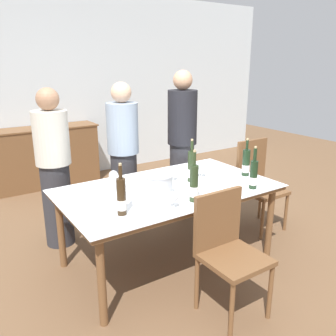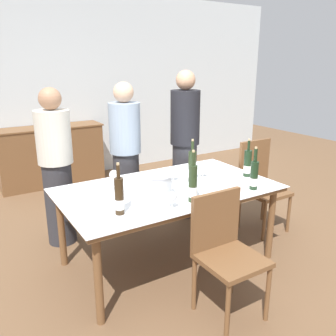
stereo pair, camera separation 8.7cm
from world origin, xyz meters
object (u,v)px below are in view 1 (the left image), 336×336
Objects in this scene: wine_glass_2 at (173,171)px; wine_glass_3 at (202,167)px; wine_bottle_1 at (194,184)px; wine_glass_1 at (115,180)px; wine_bottle_3 at (192,167)px; wine_glass_4 at (174,197)px; chair_near_front at (227,245)px; person_guest_left at (124,158)px; sideboard_cabinet at (46,157)px; wine_bottle_2 at (121,197)px; person_host at (54,170)px; wine_glass_0 at (113,176)px; person_guest_right at (182,146)px; chair_right_end at (257,180)px; dining_table at (168,194)px; wine_bottle_4 at (246,163)px; ice_bucket at (159,185)px; wine_bottle_0 at (254,175)px.

wine_glass_2 is 0.29m from wine_glass_3.
wine_bottle_1 is 2.77× the size of wine_glass_1.
wine_bottle_3 reaches higher than wine_glass_4.
chair_near_front is (-0.28, -0.80, -0.34)m from wine_bottle_3.
wine_glass_1 is at bearing -121.37° from person_guest_left.
wine_bottle_3 reaches higher than sideboard_cabinet.
person_host is at bearing 96.57° from wine_bottle_2.
wine_glass_0 is 1.18m from chair_near_front.
chair_right_end is at bearing -53.18° from person_guest_right.
dining_table is 0.24m from wine_glass_2.
wine_glass_4 is (0.16, -0.70, -0.01)m from wine_glass_0.
wine_glass_4 reaches higher than dining_table.
wine_glass_4 is at bearing -161.12° from chair_right_end.
chair_right_end is (0.41, 0.22, -0.30)m from wine_bottle_4.
sideboard_cabinet is at bearing 105.71° from wine_glass_3.
dining_table is 1.08m from person_guest_right.
chair_near_front is at bearing -109.34° from wine_bottle_3.
wine_glass_2 is at bearing -19.48° from wine_glass_0.
wine_glass_0 is at bearing 140.93° from dining_table.
chair_near_front is at bearing -66.67° from person_host.
ice_bucket reaches higher than chair_near_front.
wine_glass_1 is at bearing 167.89° from wine_bottle_3.
dining_table is 0.85m from wine_bottle_4.
wine_bottle_3 is (0.28, 0.40, -0.01)m from wine_bottle_1.
wine_bottle_2 is at bearing -117.21° from person_guest_left.
wine_glass_3 is 0.09× the size of person_guest_left.
chair_near_front is at bearing -149.96° from wine_bottle_0.
wine_glass_4 is 1.39m from person_host.
wine_glass_4 is 0.15× the size of chair_near_front.
wine_bottle_3 is at bearing -72.38° from person_guest_left.
ice_bucket is 1.02m from person_guest_left.
wine_bottle_4 is (0.99, 0.01, 0.02)m from ice_bucket.
wine_bottle_0 is 0.39× the size of chair_right_end.
wine_bottle_2 reaches higher than sideboard_cabinet.
chair_near_front is (0.20, -0.37, -0.29)m from wine_glass_4.
wine_glass_4 is (0.12, -3.14, 0.37)m from sideboard_cabinet.
wine_glass_0 is at bearing -123.95° from person_guest_left.
wine_glass_1 is at bearing 166.38° from wine_bottle_4.
wine_bottle_0 is at bearing 30.04° from chair_near_front.
wine_glass_3 is at bearing -63.04° from person_guest_left.
person_host is at bearing 139.15° from wine_bottle_3.
wine_bottle_4 is at bearing 0.54° from ice_bucket.
wine_bottle_2 reaches higher than wine_glass_0.
wine_bottle_3 is 0.89m from person_guest_left.
wine_bottle_1 is at bearing 8.58° from wine_glass_4.
wine_glass_4 is (-0.21, -0.03, -0.05)m from wine_bottle_1.
wine_glass_4 is at bearing -127.92° from person_guest_right.
wine_glass_0 reaches higher than dining_table.
wine_glass_2 is at bearing 178.37° from chair_right_end.
person_guest_left reaches higher than person_host.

